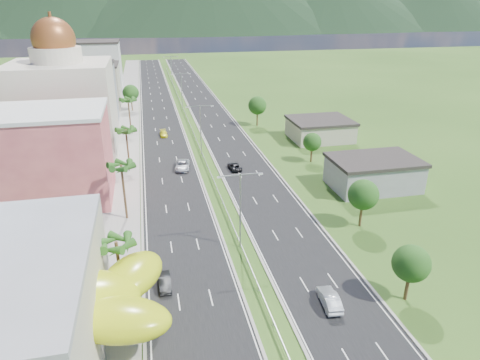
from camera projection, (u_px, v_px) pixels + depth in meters
ground at (259, 291)px, 50.21m from camera, size 500.00×500.00×0.00m
road_left at (159, 113)px, 129.76m from camera, size 11.00×260.00×0.04m
road_right at (208, 111)px, 132.74m from camera, size 11.00×260.00×0.04m
sidewalk_left at (127, 115)px, 127.85m from camera, size 7.00×260.00×0.12m
median_guardrail at (190, 125)px, 114.80m from camera, size 0.10×216.06×0.76m
streetlight_median_b at (240, 203)px, 56.61m from camera, size 6.04×0.25×11.00m
streetlight_median_c at (200, 125)px, 92.63m from camera, size 6.04×0.25×11.00m
streetlight_median_d at (181, 87)px, 133.15m from camera, size 6.04×0.25×11.00m
streetlight_median_e at (171, 67)px, 173.67m from camera, size 6.04×0.25×11.00m
lime_canopy at (67, 302)px, 40.70m from camera, size 18.00×15.00×7.40m
pink_shophouse at (46, 158)px, 70.56m from camera, size 20.00×15.00×15.00m
domed_building at (64, 105)px, 89.78m from camera, size 20.00×20.00×28.70m
midrise_grey at (85, 96)px, 113.79m from camera, size 16.00×15.00×16.00m
midrise_beige at (93, 87)px, 134.18m from camera, size 16.00×15.00×13.00m
midrise_white at (98, 69)px, 153.92m from camera, size 16.00×15.00×18.00m
shed_near at (373, 174)px, 77.32m from camera, size 15.00×10.00×5.00m
shed_far at (320, 130)px, 104.85m from camera, size 14.00×12.00×4.40m
palm_tree_b at (116, 246)px, 46.20m from camera, size 3.60×3.60×8.10m
palm_tree_c at (121, 168)px, 63.65m from camera, size 3.60×3.60×9.60m
palm_tree_d at (126, 132)px, 84.74m from camera, size 3.60×3.60×8.60m
palm_tree_e at (128, 101)px, 106.95m from camera, size 3.60×3.60×9.40m
leafy_tree_lfar at (131, 93)px, 130.52m from camera, size 4.90×4.90×8.05m
leafy_tree_ra at (411, 264)px, 47.05m from camera, size 4.20×4.20×6.90m
leafy_tree_rb at (363, 195)px, 62.79m from camera, size 4.55×4.55×7.47m
leafy_tree_rc at (312, 142)px, 88.91m from camera, size 3.85×3.85×6.33m
leafy_tree_rd at (257, 106)px, 114.67m from camera, size 4.90×4.90×8.05m
mountain_ridge at (207, 32)px, 467.35m from camera, size 860.00×140.00×90.00m
car_dark_left at (165, 282)px, 50.69m from camera, size 1.52×4.11×1.34m
car_silver_mid_left at (182, 165)px, 86.26m from camera, size 3.52×6.26×1.65m
car_yellow_far_left at (164, 134)px, 107.49m from camera, size 1.88×4.43×1.28m
car_silver_right at (329, 299)px, 47.57m from camera, size 2.11×4.98×1.60m
car_dark_far_right at (235, 166)px, 86.15m from camera, size 2.47×4.73×1.27m
motorcycle at (152, 312)px, 45.77m from camera, size 0.69×2.00×1.26m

